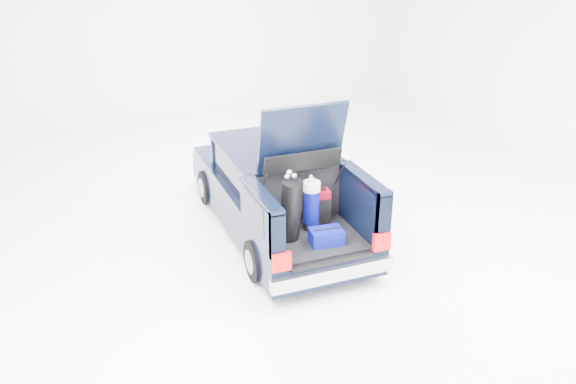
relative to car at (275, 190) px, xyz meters
name	(u,v)px	position (x,y,z in m)	size (l,w,h in m)	color
ground	(277,229)	(0.00, -0.11, -0.67)	(14.00, 14.00, 0.00)	white
car	(275,190)	(0.00, 0.00, 0.00)	(1.87, 4.65, 2.47)	black
red_suitcase	(318,207)	(0.26, -1.19, 0.19)	(0.35, 0.25, 0.55)	#64030F
black_golf_bag	(291,210)	(-0.33, -1.56, 0.40)	(0.31, 0.44, 1.06)	black
blue_golf_bag	(311,205)	(0.09, -1.32, 0.31)	(0.30, 0.30, 0.84)	black
blue_duffel	(326,236)	(0.10, -1.82, 0.04)	(0.48, 0.34, 0.24)	#040662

